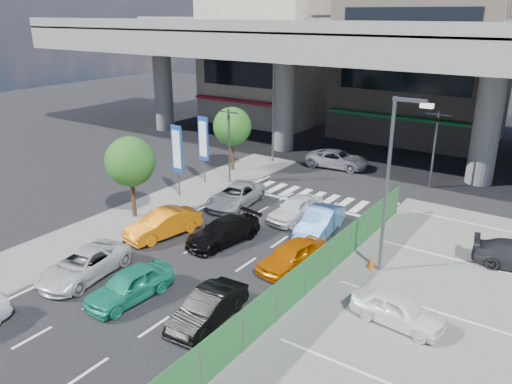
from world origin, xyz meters
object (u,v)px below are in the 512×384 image
Objects in this scene: taxi_teal_mid at (130,285)px; taxi_orange_right at (292,255)px; hatch_black_mid_right at (208,308)px; wagon_silver_front_left at (236,196)px; street_lamp_left at (275,103)px; tree_far at (232,126)px; traffic_cone at (371,262)px; signboard_far at (203,141)px; traffic_light_right at (436,131)px; street_lamp_right at (392,173)px; sedan_white_mid_left at (84,265)px; tree_near at (130,162)px; crossing_wagon_silver at (337,159)px; taxi_orange_left at (163,224)px; sedan_black_mid at (223,231)px; sedan_white_front_mid at (296,208)px; kei_truck_front_right at (320,222)px; signboard_near at (177,151)px; traffic_light_left at (229,128)px; parked_sedan_white at (398,309)px.

taxi_teal_mid is 7.38m from taxi_orange_right.
hatch_black_mid_right is 12.31m from wagon_silver_front_left.
street_lamp_left is 1.67× the size of tree_far.
traffic_cone is (12.95, -12.08, -4.39)m from street_lamp_left.
signboard_far is 3.53m from tree_far.
street_lamp_right is (1.67, -13.00, 0.83)m from traffic_light_right.
street_lamp_right is at bearing 28.74° from sedan_white_mid_left.
taxi_orange_right is 6.01× the size of traffic_cone.
traffic_light_right is 8.11× the size of traffic_cone.
taxi_teal_mid is at bearing -66.62° from tree_far.
tree_near is 9.27m from taxi_teal_mid.
crossing_wagon_silver is (6.06, 5.20, -2.73)m from tree_far.
taxi_orange_left reaches higher than sedan_black_mid.
taxi_teal_mid is 0.99× the size of sedan_white_front_mid.
tree_near is 1.12× the size of sedan_black_mid.
hatch_black_mid_right is 1.00× the size of taxi_orange_right.
kei_truck_front_right reaches higher than crossing_wagon_silver.
sedan_black_mid is at bearing 31.42° from taxi_orange_left.
signboard_far reaches higher than taxi_teal_mid.
signboard_far is (-14.77, 4.99, -1.71)m from street_lamp_right.
wagon_silver_front_left reaches higher than hatch_black_mid_right.
signboard_near reaches higher than taxi_orange_right.
street_lamp_left is 1.69× the size of crossing_wagon_silver.
street_lamp_right is 1.67× the size of tree_near.
sedan_white_mid_left is 7.08× the size of traffic_cone.
traffic_light_right is (11.70, 7.00, 0.00)m from traffic_light_left.
signboard_near is 1.12× the size of taxi_orange_left.
tree_near is 1.34× the size of parked_sedan_white.
traffic_cone is (1.13, -13.08, -3.56)m from traffic_light_right.
taxi_orange_left reaches higher than hatch_black_mid_right.
tree_near is at bearing -85.10° from signboard_far.
tree_near is (0.20, -3.99, 0.32)m from signboard_near.
sedan_black_mid is 6.71× the size of traffic_cone.
traffic_cone is (-2.49, 3.57, -0.29)m from parked_sedan_white.
street_lamp_left reaches higher than tree_far.
tree_far is at bearing 120.28° from taxi_orange_left.
signboard_near reaches higher than kei_truck_front_right.
tree_near reaches higher than kei_truck_front_right.
street_lamp_left is 1.76× the size of sedan_white_mid_left.
sedan_white_front_mid is at bearing 60.33° from sedan_white_mid_left.
tree_far reaches higher than parked_sedan_white.
sedan_white_mid_left is at bearing -82.52° from street_lamp_left.
sedan_white_mid_left is (2.51, -14.05, -3.31)m from traffic_light_left.
kei_truck_front_right is (6.20, -0.78, 0.05)m from wagon_silver_front_left.
signboard_far is 1.04× the size of sedan_white_mid_left.
taxi_orange_right is at bearing -42.88° from tree_far.
taxi_orange_right reaches higher than hatch_black_mid_right.
tree_far is at bearing 95.27° from signboard_near.
traffic_light_left is 9.70m from taxi_orange_left.
signboard_far is 0.99× the size of crossing_wagon_silver.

